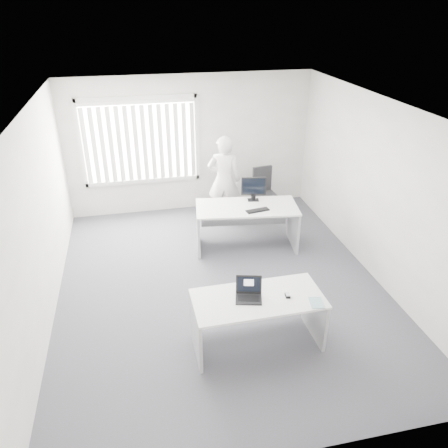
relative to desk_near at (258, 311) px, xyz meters
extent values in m
plane|color=#53535B|center=(-0.19, 1.40, -0.54)|extent=(6.00, 6.00, 0.00)
cube|color=silver|center=(-0.19, 4.40, 0.86)|extent=(5.00, 0.02, 2.80)
cube|color=silver|center=(-0.19, -1.60, 0.86)|extent=(5.00, 0.02, 2.80)
cube|color=silver|center=(-2.69, 1.40, 0.86)|extent=(0.02, 6.00, 2.80)
cube|color=silver|center=(2.31, 1.40, 0.86)|extent=(0.02, 6.00, 2.80)
cube|color=silver|center=(-0.19, 1.40, 2.26)|extent=(5.00, 6.00, 0.02)
cube|color=silver|center=(-1.19, 4.36, 1.01)|extent=(2.32, 0.06, 1.76)
cube|color=silver|center=(0.00, 0.00, 0.19)|extent=(1.65, 0.79, 0.03)
cube|color=#ACACAE|center=(-0.80, -0.01, -0.18)|extent=(0.05, 0.71, 0.72)
cube|color=#ACACAE|center=(0.80, 0.01, -0.18)|extent=(0.05, 0.71, 0.72)
cube|color=silver|center=(0.52, 2.49, 0.26)|extent=(1.87, 1.06, 0.03)
cube|color=#ACACAE|center=(-0.34, 2.61, -0.15)|extent=(0.15, 0.77, 0.78)
cube|color=#ACACAE|center=(1.38, 2.38, -0.15)|extent=(0.15, 0.77, 0.78)
cylinder|color=black|center=(1.24, 3.70, -0.50)|extent=(0.63, 0.63, 0.08)
cylinder|color=black|center=(1.24, 3.70, -0.32)|extent=(0.07, 0.07, 0.44)
cube|color=black|center=(1.24, 3.70, -0.10)|extent=(0.49, 0.49, 0.07)
cube|color=black|center=(1.22, 3.90, 0.20)|extent=(0.42, 0.11, 0.52)
imported|color=silver|center=(0.35, 3.61, 0.35)|extent=(0.75, 0.60, 1.78)
cube|color=white|center=(0.29, -0.06, 0.21)|extent=(0.37, 0.31, 0.00)
cube|color=white|center=(0.67, -0.25, 0.21)|extent=(0.20, 0.25, 0.01)
cube|color=black|center=(0.65, 2.28, 0.28)|extent=(0.42, 0.20, 0.02)
camera|label=1|loc=(-1.35, -4.21, 3.54)|focal=35.00mm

